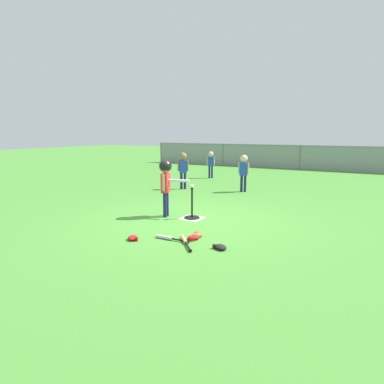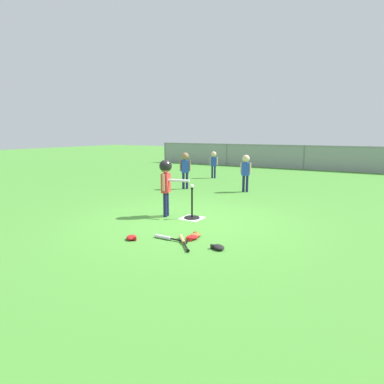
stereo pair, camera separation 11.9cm
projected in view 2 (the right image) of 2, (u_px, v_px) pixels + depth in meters
ground_plane at (191, 221)px, 6.63m from camera, size 60.00×60.00×0.00m
home_plate at (192, 218)px, 6.81m from camera, size 0.44×0.44×0.01m
batting_tee at (192, 214)px, 6.79m from camera, size 0.32×0.32×0.63m
baseball_on_tee at (192, 186)px, 6.69m from camera, size 0.07×0.07×0.07m
batter_child at (166, 176)px, 6.82m from camera, size 0.63×0.33×1.19m
fielder_deep_center at (214, 161)px, 12.67m from camera, size 0.29×0.20×1.02m
fielder_deep_left at (185, 166)px, 10.21m from camera, size 0.29×0.24×1.14m
fielder_near_left at (246, 168)px, 9.70m from camera, size 0.33×0.22×1.10m
spare_bat_silver at (166, 238)px, 5.45m from camera, size 0.63×0.06×0.06m
spare_bat_wood at (183, 241)px, 5.30m from camera, size 0.51×0.59×0.06m
glove_by_plate at (196, 235)px, 5.58m from camera, size 0.21×0.25×0.07m
glove_near_bats at (192, 237)px, 5.45m from camera, size 0.25×0.27×0.07m
glove_tossed_aside at (132, 237)px, 5.45m from camera, size 0.25×0.27×0.07m
glove_outfield_drop at (218, 247)px, 4.99m from camera, size 0.27×0.26×0.07m
outfield_fence at (304, 156)px, 15.69m from camera, size 16.06×0.06×1.15m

